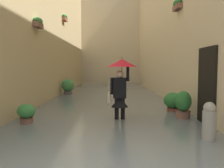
% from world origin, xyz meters
% --- Properties ---
extents(ground_plane, '(60.00, 60.00, 0.00)m').
position_xyz_m(ground_plane, '(0.00, -9.75, 0.00)').
color(ground_plane, '#605B56').
extents(flood_water, '(6.14, 25.50, 0.16)m').
position_xyz_m(flood_water, '(0.00, -9.75, 0.08)').
color(flood_water, slate).
rests_on(flood_water, ground_plane).
extents(building_facade_left, '(2.04, 23.50, 10.11)m').
position_xyz_m(building_facade_left, '(-3.57, -9.75, 5.05)').
color(building_facade_left, beige).
rests_on(building_facade_left, ground_plane).
extents(building_facade_right, '(2.04, 23.50, 9.86)m').
position_xyz_m(building_facade_right, '(3.57, -9.75, 4.93)').
color(building_facade_right, tan).
rests_on(building_facade_right, ground_plane).
extents(building_facade_far, '(8.94, 1.80, 11.75)m').
position_xyz_m(building_facade_far, '(0.00, -20.40, 5.88)').
color(building_facade_far, beige).
rests_on(building_facade_far, ground_plane).
extents(person_wading, '(0.87, 0.87, 1.97)m').
position_xyz_m(person_wading, '(-0.40, -4.21, 1.31)').
color(person_wading, '#4C4233').
rests_on(person_wading, ground_plane).
extents(potted_plant_mid_left, '(0.47, 0.47, 0.97)m').
position_xyz_m(potted_plant_mid_left, '(-2.26, -4.35, 0.51)').
color(potted_plant_mid_left, brown).
rests_on(potted_plant_mid_left, ground_plane).
extents(potted_plant_mid_right, '(0.48, 0.48, 0.68)m').
position_xyz_m(potted_plant_mid_right, '(2.17, -3.74, 0.39)').
color(potted_plant_mid_right, brown).
rests_on(potted_plant_mid_right, ground_plane).
extents(potted_plant_near_right, '(0.68, 0.68, 1.01)m').
position_xyz_m(potted_plant_near_right, '(2.25, -10.30, 0.59)').
color(potted_plant_near_right, '#66605B').
rests_on(potted_plant_near_right, ground_plane).
extents(potted_plant_far_left, '(0.68, 0.68, 0.80)m').
position_xyz_m(potted_plant_far_left, '(-2.25, -5.43, 0.46)').
color(potted_plant_far_left, brown).
rests_on(potted_plant_far_left, ground_plane).
extents(mooring_bollard, '(0.28, 0.28, 0.96)m').
position_xyz_m(mooring_bollard, '(-2.17, -2.24, 0.48)').
color(mooring_bollard, gray).
rests_on(mooring_bollard, ground_plane).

